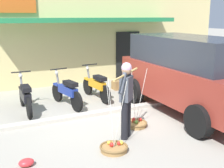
# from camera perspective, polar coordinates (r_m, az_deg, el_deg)

# --- Properties ---
(ground_plane) EXTENTS (90.00, 90.00, 0.00)m
(ground_plane) POSITION_cam_1_polar(r_m,az_deg,el_deg) (7.33, -0.46, -7.76)
(ground_plane) COLOR #9E998C
(sidewalk_curb) EXTENTS (20.00, 0.24, 0.10)m
(sidewalk_curb) POSITION_cam_1_polar(r_m,az_deg,el_deg) (7.91, -2.70, -5.77)
(sidewalk_curb) COLOR #BAB4A5
(sidewalk_curb) RESTS_ON ground
(fruit_vendor) EXTENTS (1.10, 0.97, 1.70)m
(fruit_vendor) POSITION_cam_1_polar(r_m,az_deg,el_deg) (6.18, 2.85, -2.30)
(fruit_vendor) COLOR black
(fruit_vendor) RESTS_ON ground
(fruit_basket_left_side) EXTENTS (0.58, 0.58, 1.45)m
(fruit_basket_left_side) POSITION_cam_1_polar(r_m,az_deg,el_deg) (7.11, 4.71, -7.82)
(fruit_basket_left_side) COLOR #9E7542
(fruit_basket_left_side) RESTS_ON ground
(fruit_basket_right_side) EXTENTS (0.58, 0.58, 1.45)m
(fruit_basket_right_side) POSITION_cam_1_polar(r_m,az_deg,el_deg) (5.88, 0.38, -12.51)
(fruit_basket_right_side) COLOR #9E7542
(fruit_basket_right_side) RESTS_ON ground
(motorcycle_nearest_shop) EXTENTS (0.54, 1.82, 1.09)m
(motorcycle_nearest_shop) POSITION_cam_1_polar(r_m,az_deg,el_deg) (8.35, -16.94, -2.41)
(motorcycle_nearest_shop) COLOR black
(motorcycle_nearest_shop) RESTS_ON ground
(motorcycle_second_in_row) EXTENTS (0.55, 1.81, 1.09)m
(motorcycle_second_in_row) POSITION_cam_1_polar(r_m,az_deg,el_deg) (8.60, -9.01, -1.54)
(motorcycle_second_in_row) COLOR black
(motorcycle_second_in_row) RESTS_ON ground
(motorcycle_third_in_row) EXTENTS (0.54, 1.82, 1.09)m
(motorcycle_third_in_row) POSITION_cam_1_polar(r_m,az_deg,el_deg) (9.25, -3.13, -0.31)
(motorcycle_third_in_row) COLOR black
(motorcycle_third_in_row) RESTS_ON ground
(parked_truck) EXTENTS (2.28, 4.87, 2.10)m
(parked_truck) POSITION_cam_1_polar(r_m,az_deg,el_deg) (8.16, 15.42, 2.23)
(parked_truck) COLOR maroon
(parked_truck) RESTS_ON ground
(storefront_building) EXTENTS (13.00, 6.00, 4.20)m
(storefront_building) POSITION_cam_1_polar(r_m,az_deg,el_deg) (13.75, -9.37, 10.98)
(storefront_building) COLOR #DBC684
(storefront_building) RESTS_ON ground
(plastic_litter_bag) EXTENTS (0.28, 0.22, 0.14)m
(plastic_litter_bag) POSITION_cam_1_polar(r_m,az_deg,el_deg) (5.57, -16.71, -14.78)
(plastic_litter_bag) COLOR red
(plastic_litter_bag) RESTS_ON ground
(wooden_crate) EXTENTS (0.44, 0.36, 0.32)m
(wooden_crate) POSITION_cam_1_polar(r_m,az_deg,el_deg) (10.57, 1.33, -0.19)
(wooden_crate) COLOR olive
(wooden_crate) RESTS_ON ground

